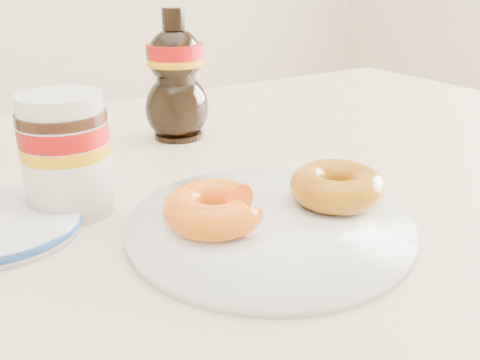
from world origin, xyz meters
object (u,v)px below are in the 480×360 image
dining_table (209,257)px  donut_bitten (214,209)px  syrup_bottle (176,75)px  plate (269,225)px  nutella_jar (65,150)px  donut_whole (337,186)px

dining_table → donut_bitten: donut_bitten is taller
dining_table → syrup_bottle: size_ratio=7.84×
plate → syrup_bottle: (0.06, 0.31, 0.08)m
plate → nutella_jar: 0.21m
plate → donut_bitten: 0.06m
dining_table → syrup_bottle: 0.27m
dining_table → donut_whole: (0.08, -0.12, 0.11)m
donut_whole → nutella_jar: 0.27m
nutella_jar → syrup_bottle: 0.26m
donut_bitten → syrup_bottle: syrup_bottle is taller
donut_bitten → syrup_bottle: 0.32m
dining_table → nutella_jar: bearing=167.4°
donut_bitten → nutella_jar: bearing=116.3°
donut_bitten → syrup_bottle: size_ratio=0.51×
donut_whole → nutella_jar: nutella_jar is taller
nutella_jar → syrup_bottle: (0.20, 0.16, 0.02)m
dining_table → donut_bitten: 0.16m
dining_table → plate: plate is taller
syrup_bottle → donut_bitten: bearing=-110.6°
dining_table → donut_bitten: size_ratio=15.30×
donut_whole → nutella_jar: (-0.22, 0.15, 0.04)m
donut_whole → syrup_bottle: syrup_bottle is taller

